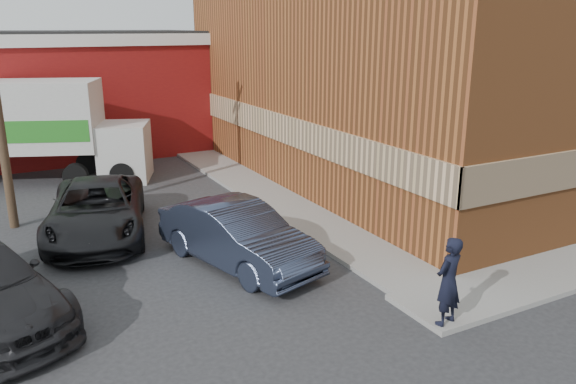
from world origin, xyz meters
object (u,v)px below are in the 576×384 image
sedan (237,235)px  suv_a (97,210)px  brick_building (433,55)px  warehouse (29,93)px  box_truck (38,124)px  man (448,281)px

sedan → suv_a: sedan is taller
brick_building → warehouse: brick_building is taller
box_truck → brick_building: bearing=2.3°
brick_building → sedan: 13.09m
sedan → suv_a: size_ratio=0.86×
man → warehouse: bearing=-89.3°
suv_a → box_truck: size_ratio=0.69×
man → suv_a: size_ratio=0.33×
man → suv_a: 10.07m
warehouse → box_truck: size_ratio=2.01×
suv_a → box_truck: bearing=110.2°
sedan → box_truck: (-3.55, 10.90, 1.44)m
man → suv_a: man is taller
brick_building → warehouse: (-14.50, 11.00, -1.87)m
box_truck → man: bearing=-47.4°
brick_building → sedan: bearing=-152.8°
box_truck → sedan: bearing=-50.2°
warehouse → brick_building: bearing=-37.2°
warehouse → suv_a: (0.63, -12.91, -2.03)m
suv_a → box_truck: 7.30m
warehouse → suv_a: 13.08m
brick_building → warehouse: bearing=142.8°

